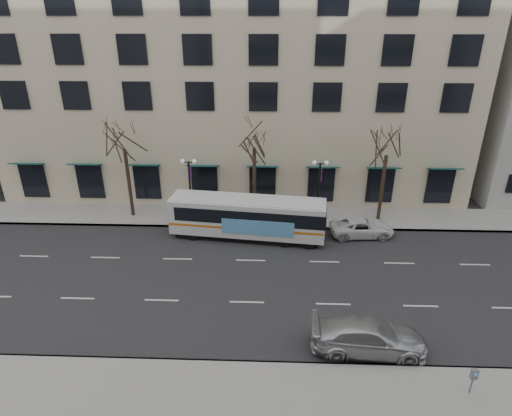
{
  "coord_description": "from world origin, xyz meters",
  "views": [
    {
      "loc": [
        1.27,
        -22.55,
        15.36
      ],
      "look_at": [
        0.37,
        2.14,
        4.0
      ],
      "focal_mm": 30.0,
      "sensor_mm": 36.0,
      "label": 1
    }
  ],
  "objects_px": {
    "tree_far_right": "(388,143)",
    "lamp_post_left": "(190,187)",
    "city_bus": "(248,217)",
    "pay_station": "(474,376)",
    "silver_car": "(369,337)",
    "lamp_post_right": "(319,189)",
    "tree_far_left": "(123,137)",
    "white_pickup": "(362,227)",
    "tree_far_mid": "(254,136)"
  },
  "relations": [
    {
      "from": "tree_far_right",
      "to": "lamp_post_right",
      "type": "distance_m",
      "value": 6.11
    },
    {
      "from": "tree_far_left",
      "to": "city_bus",
      "type": "bearing_deg",
      "value": -18.09
    },
    {
      "from": "pay_station",
      "to": "tree_far_left",
      "type": "bearing_deg",
      "value": 133.91
    },
    {
      "from": "lamp_post_left",
      "to": "white_pickup",
      "type": "height_order",
      "value": "lamp_post_left"
    },
    {
      "from": "lamp_post_left",
      "to": "city_bus",
      "type": "distance_m",
      "value": 5.48
    },
    {
      "from": "tree_far_mid",
      "to": "tree_far_right",
      "type": "distance_m",
      "value": 10.01
    },
    {
      "from": "silver_car",
      "to": "pay_station",
      "type": "bearing_deg",
      "value": -121.89
    },
    {
      "from": "tree_far_left",
      "to": "white_pickup",
      "type": "xyz_separation_m",
      "value": [
        18.17,
        -2.6,
        -6.04
      ]
    },
    {
      "from": "tree_far_left",
      "to": "tree_far_right",
      "type": "bearing_deg",
      "value": 0.0
    },
    {
      "from": "tree_far_mid",
      "to": "city_bus",
      "type": "relative_size",
      "value": 0.74
    },
    {
      "from": "tree_far_mid",
      "to": "lamp_post_left",
      "type": "distance_m",
      "value": 6.4
    },
    {
      "from": "lamp_post_left",
      "to": "silver_car",
      "type": "height_order",
      "value": "lamp_post_left"
    },
    {
      "from": "tree_far_right",
      "to": "white_pickup",
      "type": "relative_size",
      "value": 1.71
    },
    {
      "from": "lamp_post_right",
      "to": "silver_car",
      "type": "xyz_separation_m",
      "value": [
        1.21,
        -14.11,
        -2.12
      ]
    },
    {
      "from": "tree_far_left",
      "to": "silver_car",
      "type": "xyz_separation_m",
      "value": [
        16.22,
        -14.71,
        -5.88
      ]
    },
    {
      "from": "tree_far_left",
      "to": "lamp_post_right",
      "type": "xyz_separation_m",
      "value": [
        15.01,
        -0.6,
        -3.75
      ]
    },
    {
      "from": "white_pickup",
      "to": "city_bus",
      "type": "bearing_deg",
      "value": 89.12
    },
    {
      "from": "tree_far_mid",
      "to": "city_bus",
      "type": "xyz_separation_m",
      "value": [
        -0.31,
        -3.17,
        -5.22
      ]
    },
    {
      "from": "tree_far_left",
      "to": "lamp_post_right",
      "type": "height_order",
      "value": "tree_far_left"
    },
    {
      "from": "lamp_post_right",
      "to": "white_pickup",
      "type": "bearing_deg",
      "value": -32.34
    },
    {
      "from": "lamp_post_left",
      "to": "white_pickup",
      "type": "distance_m",
      "value": 13.51
    },
    {
      "from": "white_pickup",
      "to": "pay_station",
      "type": "bearing_deg",
      "value": -177.06
    },
    {
      "from": "lamp_post_left",
      "to": "pay_station",
      "type": "xyz_separation_m",
      "value": [
        15.14,
        -16.74,
        -1.84
      ]
    },
    {
      "from": "tree_far_right",
      "to": "silver_car",
      "type": "xyz_separation_m",
      "value": [
        -3.78,
        -14.71,
        -5.6
      ]
    },
    {
      "from": "lamp_post_right",
      "to": "pay_station",
      "type": "relative_size",
      "value": 3.95
    },
    {
      "from": "tree_far_right",
      "to": "white_pickup",
      "type": "bearing_deg",
      "value": -125.18
    },
    {
      "from": "tree_far_right",
      "to": "white_pickup",
      "type": "distance_m",
      "value": 6.59
    },
    {
      "from": "silver_car",
      "to": "white_pickup",
      "type": "distance_m",
      "value": 12.26
    },
    {
      "from": "white_pickup",
      "to": "silver_car",
      "type": "bearing_deg",
      "value": 166.14
    },
    {
      "from": "tree_far_left",
      "to": "white_pickup",
      "type": "distance_m",
      "value": 19.32
    },
    {
      "from": "tree_far_right",
      "to": "lamp_post_right",
      "type": "relative_size",
      "value": 1.55
    },
    {
      "from": "tree_far_mid",
      "to": "city_bus",
      "type": "height_order",
      "value": "tree_far_mid"
    },
    {
      "from": "tree_far_left",
      "to": "white_pickup",
      "type": "relative_size",
      "value": 1.77
    },
    {
      "from": "white_pickup",
      "to": "pay_station",
      "type": "height_order",
      "value": "pay_station"
    },
    {
      "from": "tree_far_left",
      "to": "tree_far_mid",
      "type": "height_order",
      "value": "tree_far_mid"
    },
    {
      "from": "lamp_post_left",
      "to": "tree_far_right",
      "type": "bearing_deg",
      "value": 2.29
    },
    {
      "from": "tree_far_mid",
      "to": "white_pickup",
      "type": "relative_size",
      "value": 1.81
    },
    {
      "from": "tree_far_right",
      "to": "lamp_post_right",
      "type": "height_order",
      "value": "tree_far_right"
    },
    {
      "from": "city_bus",
      "to": "silver_car",
      "type": "relative_size",
      "value": 2.04
    },
    {
      "from": "city_bus",
      "to": "pay_station",
      "type": "height_order",
      "value": "city_bus"
    },
    {
      "from": "tree_far_mid",
      "to": "tree_far_right",
      "type": "height_order",
      "value": "tree_far_mid"
    },
    {
      "from": "tree_far_left",
      "to": "lamp_post_right",
      "type": "bearing_deg",
      "value": -2.29
    },
    {
      "from": "tree_far_left",
      "to": "silver_car",
      "type": "distance_m",
      "value": 22.67
    },
    {
      "from": "tree_far_left",
      "to": "silver_car",
      "type": "bearing_deg",
      "value": -42.2
    },
    {
      "from": "lamp_post_left",
      "to": "silver_car",
      "type": "xyz_separation_m",
      "value": [
        11.21,
        -14.11,
        -2.12
      ]
    },
    {
      "from": "lamp_post_left",
      "to": "pay_station",
      "type": "height_order",
      "value": "lamp_post_left"
    },
    {
      "from": "tree_far_left",
      "to": "lamp_post_left",
      "type": "bearing_deg",
      "value": -6.83
    },
    {
      "from": "silver_car",
      "to": "white_pickup",
      "type": "relative_size",
      "value": 1.2
    },
    {
      "from": "tree_far_right",
      "to": "lamp_post_left",
      "type": "height_order",
      "value": "tree_far_right"
    },
    {
      "from": "tree_far_right",
      "to": "lamp_post_left",
      "type": "distance_m",
      "value": 15.4
    }
  ]
}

